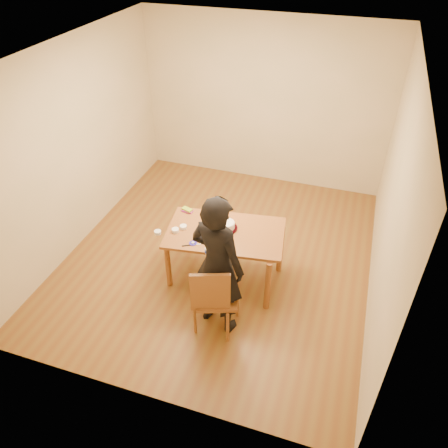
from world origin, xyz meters
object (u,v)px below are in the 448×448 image
(dining_chair, at_px, (216,296))
(cake, at_px, (226,225))
(person, at_px, (217,266))
(dining_table, at_px, (225,233))
(cake_plate, at_px, (226,228))

(dining_chair, height_order, cake, cake)
(person, bearing_deg, cake, -62.50)
(dining_table, xyz_separation_m, dining_chair, (0.15, -0.78, -0.28))
(dining_chair, bearing_deg, cake_plate, 81.22)
(dining_table, xyz_separation_m, cake_plate, (-0.01, 0.06, 0.03))
(dining_chair, height_order, person, person)
(dining_chair, distance_m, cake, 0.92)
(cake, height_order, person, person)
(cake_plate, bearing_deg, cake, 0.00)
(dining_table, relative_size, person, 0.81)
(cake_plate, bearing_deg, dining_chair, -79.39)
(dining_table, relative_size, cake, 6.94)
(dining_chair, xyz_separation_m, cake, (-0.16, 0.84, 0.35))
(dining_table, distance_m, dining_chair, 0.84)
(dining_table, distance_m, person, 0.76)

